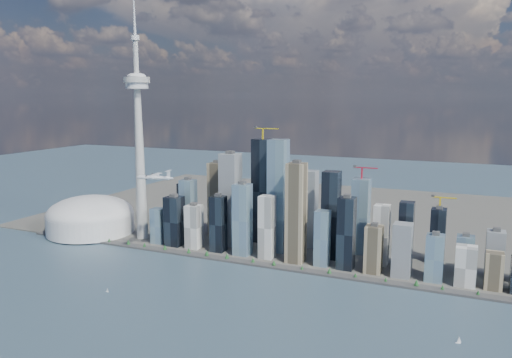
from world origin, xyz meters
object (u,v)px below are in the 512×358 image
at_px(dome_stadium, 91,217).
at_px(airplane, 155,177).
at_px(needle_tower, 139,135).
at_px(sailboat_east, 459,341).
at_px(sailboat_west, 107,290).

bearing_deg(dome_stadium, airplane, -21.61).
bearing_deg(needle_tower, sailboat_east, -19.31).
relative_size(needle_tower, sailboat_west, 64.70).
bearing_deg(sailboat_east, sailboat_west, 163.26).
distance_m(dome_stadium, airplane, 303.75).
distance_m(needle_tower, dome_stadium, 241.40).
bearing_deg(sailboat_west, sailboat_east, 12.93).
height_order(needle_tower, sailboat_east, needle_tower).
bearing_deg(airplane, needle_tower, 125.83).
bearing_deg(sailboat_east, dome_stadium, 142.90).
bearing_deg(airplane, dome_stadium, 147.98).
distance_m(needle_tower, sailboat_west, 389.75).
xyz_separation_m(sailboat_west, sailboat_east, (539.56, 45.55, 0.53)).
distance_m(sailboat_west, sailboat_east, 541.48).
height_order(dome_stadium, sailboat_west, dome_stadium).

